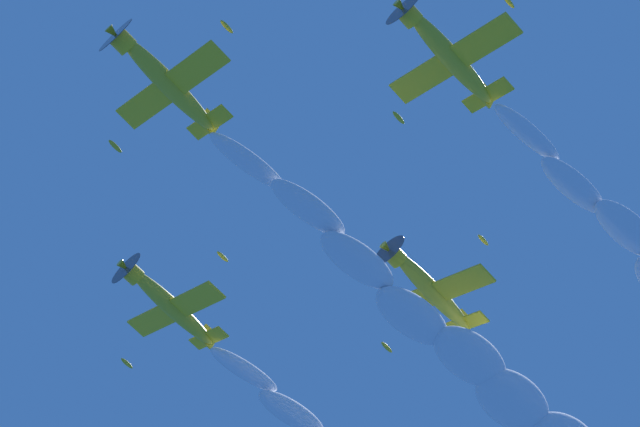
{
  "coord_description": "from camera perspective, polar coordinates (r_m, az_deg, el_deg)",
  "views": [
    {
      "loc": [
        39.31,
        12.1,
        1.52
      ],
      "look_at": [
        -2.72,
        14.13,
        68.56
      ],
      "focal_mm": 75.66,
      "sensor_mm": 36.0,
      "label": 1
    }
  ],
  "objects": [
    {
      "name": "airplane_slot_tail",
      "position": [
        85.18,
        4.62,
        -3.15
      ],
      "size": [
        7.5,
        7.88,
        4.57
      ],
      "color": "gold"
    },
    {
      "name": "airplane_left_wingman",
      "position": [
        77.73,
        5.38,
        6.75
      ],
      "size": [
        7.55,
        7.89,
        4.3
      ],
      "color": "gold"
    },
    {
      "name": "airplane_lead",
      "position": [
        75.77,
        -6.61,
        5.62
      ],
      "size": [
        7.54,
        7.89,
        4.38
      ],
      "color": "gold"
    },
    {
      "name": "airplane_right_wingman",
      "position": [
        86.46,
        -6.42,
        -3.84
      ],
      "size": [
        7.53,
        7.88,
        4.44
      ],
      "color": "gold"
    }
  ]
}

